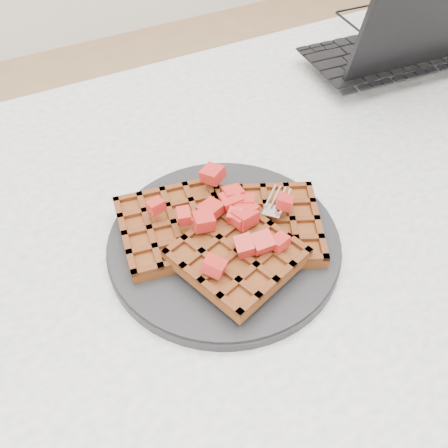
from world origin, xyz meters
name	(u,v)px	position (x,y,z in m)	size (l,w,h in m)	color
ground	(249,439)	(0.00, 0.00, 0.00)	(4.00, 4.00, 0.00)	tan
table	(267,275)	(0.00, 0.00, 0.64)	(1.20, 0.80, 0.75)	silver
plate	(224,243)	(-0.07, -0.01, 0.76)	(0.26, 0.26, 0.02)	black
waffles	(226,234)	(-0.07, -0.02, 0.78)	(0.24, 0.21, 0.03)	brown
strawberry_pile	(224,215)	(-0.07, -0.01, 0.80)	(0.15, 0.15, 0.02)	#9A0C0C
fork	(262,243)	(-0.04, -0.05, 0.77)	(0.02, 0.18, 0.02)	silver
laptop	(406,32)	(0.40, 0.24, 0.79)	(0.39, 0.30, 0.25)	black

